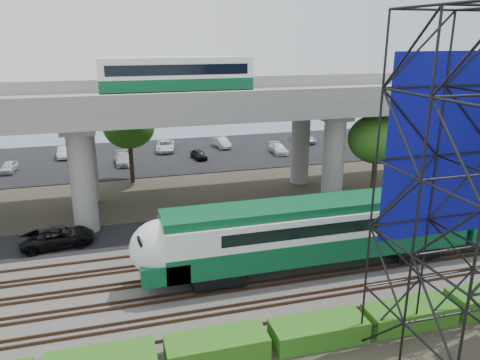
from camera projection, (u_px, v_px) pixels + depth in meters
name	position (u px, v px, depth m)	size (l,w,h in m)	color
ground	(269.00, 297.00, 26.20)	(140.00, 140.00, 0.00)	#474233
ballast_bed	(258.00, 278.00, 28.01)	(90.00, 12.00, 0.20)	slate
service_road	(224.00, 226.00, 35.83)	(90.00, 5.00, 0.08)	black
parking_lot	(178.00, 154.00, 57.42)	(90.00, 18.00, 0.08)	black
harbor_water	(158.00, 123.00, 77.64)	(140.00, 40.00, 0.03)	slate
rail_tracks	(258.00, 276.00, 27.96)	(90.00, 9.52, 0.16)	#472D1E
commuter_train	(352.00, 225.00, 28.76)	(29.30, 3.06, 4.30)	black
overpass	(204.00, 109.00, 38.42)	(80.00, 12.00, 12.40)	#9E9B93
hedge_strip	(319.00, 330.00, 22.35)	(34.60, 1.80, 1.20)	#2B6016
trees	(151.00, 144.00, 38.18)	(40.94, 16.94, 7.69)	#382314
suv	(58.00, 237.00, 32.17)	(2.27, 4.91, 1.37)	black
parked_cars	(191.00, 148.00, 57.71)	(37.97, 9.66, 1.31)	silver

